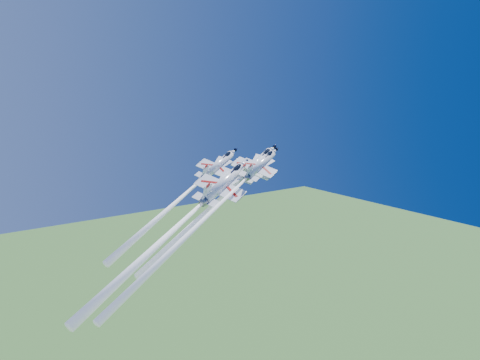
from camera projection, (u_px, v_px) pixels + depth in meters
jet_lead at (221, 198)px, 116.70m from camera, size 35.84×19.14×31.45m
jet_left at (183, 196)px, 116.57m from camera, size 31.55×16.87×28.11m
jet_right at (208, 216)px, 108.22m from camera, size 39.73×21.61×41.19m
jet_slot at (179, 225)px, 106.90m from camera, size 39.04×20.82×34.14m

